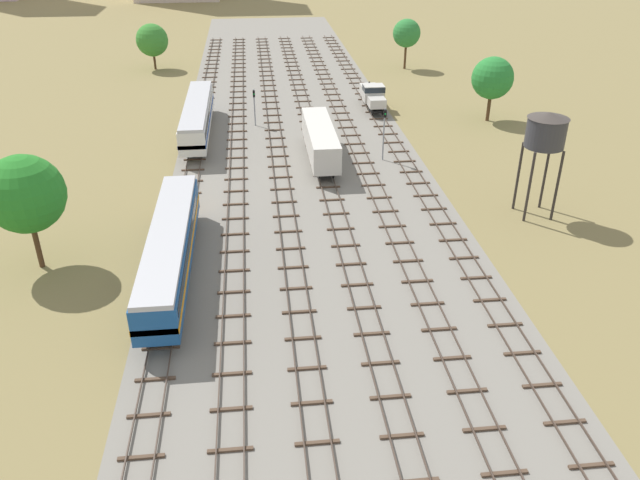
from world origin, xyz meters
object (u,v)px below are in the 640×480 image
(diesel_railcar_far_left_nearest, at_px, (170,247))
(signal_post_near, at_px, (384,128))
(freight_boxcar_centre_near, at_px, (320,139))
(water_tower, at_px, (546,132))
(shunter_loco_right_midfar, at_px, (373,94))
(signal_post_nearest, at_px, (254,103))
(diesel_railcar_far_left_mid, at_px, (197,115))

(diesel_railcar_far_left_nearest, relative_size, signal_post_near, 3.56)
(freight_boxcar_centre_near, relative_size, signal_post_near, 2.43)
(water_tower, bearing_deg, freight_boxcar_centre_near, 139.39)
(shunter_loco_right_midfar, height_order, water_tower, water_tower)
(signal_post_nearest, height_order, signal_post_near, signal_post_near)
(water_tower, distance_m, signal_post_near, 18.70)
(diesel_railcar_far_left_nearest, distance_m, diesel_railcar_far_left_mid, 32.18)
(diesel_railcar_far_left_mid, xyz_separation_m, signal_post_near, (20.48, -10.12, 1.04))
(diesel_railcar_far_left_nearest, height_order, diesel_railcar_far_left_mid, same)
(diesel_railcar_far_left_mid, relative_size, water_tower, 2.16)
(diesel_railcar_far_left_mid, xyz_separation_m, water_tower, (31.36, -24.74, 5.20))
(diesel_railcar_far_left_nearest, xyz_separation_m, signal_post_near, (20.48, 22.06, 1.04))
(signal_post_nearest, bearing_deg, water_tower, -48.74)
(freight_boxcar_centre_near, xyz_separation_m, diesel_railcar_far_left_mid, (-13.66, 9.56, 0.15))
(diesel_railcar_far_left_mid, distance_m, water_tower, 40.28)
(diesel_railcar_far_left_nearest, distance_m, signal_post_near, 30.12)
(diesel_railcar_far_left_nearest, xyz_separation_m, shunter_loco_right_midfar, (22.75, 40.79, -0.59))
(shunter_loco_right_midfar, bearing_deg, signal_post_near, -96.93)
(shunter_loco_right_midfar, bearing_deg, water_tower, -75.52)
(shunter_loco_right_midfar, xyz_separation_m, signal_post_near, (-2.28, -18.72, 1.63))
(freight_boxcar_centre_near, xyz_separation_m, signal_post_nearest, (-6.83, 12.79, 0.51))
(signal_post_near, bearing_deg, diesel_railcar_far_left_mid, 153.71)
(water_tower, height_order, signal_post_near, water_tower)
(signal_post_nearest, bearing_deg, diesel_railcar_far_left_mid, -154.69)
(water_tower, xyz_separation_m, signal_post_nearest, (-24.54, 27.97, -4.84))
(signal_post_nearest, bearing_deg, diesel_railcar_far_left_nearest, -100.91)
(diesel_railcar_far_left_nearest, height_order, water_tower, water_tower)
(shunter_loco_right_midfar, height_order, signal_post_near, signal_post_near)
(diesel_railcar_far_left_mid, distance_m, signal_post_near, 22.86)
(freight_boxcar_centre_near, bearing_deg, signal_post_near, -4.68)
(diesel_railcar_far_left_mid, bearing_deg, signal_post_near, -26.29)
(diesel_railcar_far_left_mid, bearing_deg, water_tower, -38.27)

